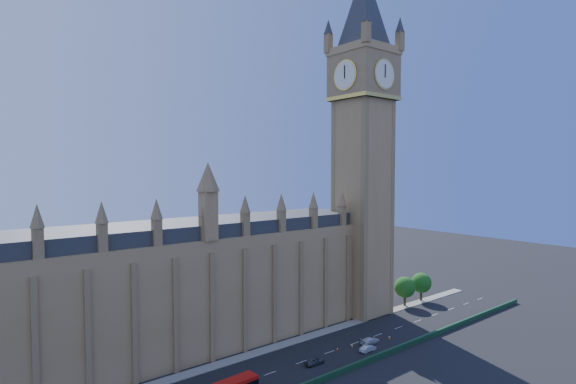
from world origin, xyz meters
TOP-DOWN VIEW (x-y plane):
  - ground at (0.00, 0.00)m, footprint 400.00×400.00m
  - palace_westminster at (-25.00, 22.00)m, footprint 120.00×20.00m
  - elizabeth_tower at (38.00, 13.99)m, footprint 20.59×20.59m
  - bridge_parapet at (0.00, -9.00)m, footprint 160.00×0.60m
  - kerb_north at (0.00, 9.50)m, footprint 160.00×3.00m
  - tree_east_near at (52.22, 10.08)m, footprint 6.00×6.00m
  - tree_east_far at (60.22, 10.08)m, footprint 6.00×6.00m
  - car_grey at (5.29, -2.50)m, footprint 4.50×1.92m
  - car_silver at (18.73, -5.00)m, footprint 4.12×1.49m
  - car_white at (22.51, -2.38)m, footprint 4.97×2.34m
  - cone_a at (17.84, -1.18)m, footprint 0.49×0.49m
  - cone_b at (14.00, -0.45)m, footprint 0.46×0.46m
  - cone_c at (28.17, -3.37)m, footprint 0.50×0.50m
  - cone_d at (24.77, -2.93)m, footprint 0.54×0.54m

SIDE VIEW (x-z plane):
  - ground at x=0.00m, z-range 0.00..0.00m
  - kerb_north at x=0.00m, z-range 0.00..0.16m
  - cone_b at x=14.00m, z-range 0.00..0.64m
  - cone_a at x=17.84m, z-range 0.00..0.71m
  - cone_d at x=24.77m, z-range 0.00..0.71m
  - cone_c at x=28.17m, z-range -0.01..0.78m
  - bridge_parapet at x=0.00m, z-range 0.00..1.20m
  - car_silver at x=18.73m, z-range 0.00..1.35m
  - car_white at x=22.51m, z-range 0.00..1.40m
  - car_grey at x=5.29m, z-range 0.00..1.52m
  - tree_east_near at x=52.22m, z-range 1.39..9.89m
  - tree_east_far at x=60.22m, z-range 1.39..9.89m
  - palace_westminster at x=-25.00m, z-range -0.14..27.86m
  - elizabeth_tower at x=38.00m, z-range 2.06..107.06m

